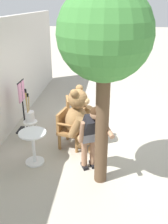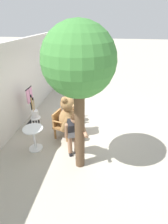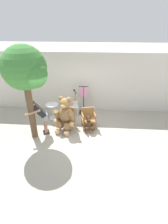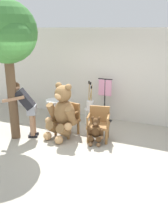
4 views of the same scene
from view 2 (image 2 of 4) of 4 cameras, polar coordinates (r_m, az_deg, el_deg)
name	(u,v)px [view 2 (image 2 of 4)]	position (r m, az deg, el deg)	size (l,w,h in m)	color
ground_plane	(86,130)	(6.07, 0.63, -5.80)	(60.00, 60.00, 0.00)	#A8A091
back_wall	(14,88)	(6.20, -22.00, 7.36)	(10.00, 0.16, 2.80)	beige
wooden_chair_left	(62,123)	(5.59, -7.13, -3.75)	(0.66, 0.64, 0.86)	olive
wooden_chair_right	(69,111)	(6.33, -5.02, 0.47)	(0.67, 0.64, 0.86)	olive
teddy_bear_large	(70,118)	(5.37, -4.74, -1.88)	(0.91, 0.91, 1.46)	olive
teddy_bear_small	(76,114)	(6.35, -2.50, -0.53)	(0.44, 0.44, 0.71)	#4C3019
person_visitor	(74,130)	(4.48, -3.39, -5.95)	(0.74, 0.69, 1.48)	black
white_stool	(36,120)	(6.15, -15.44, -2.55)	(0.34, 0.34, 0.46)	white
brush_bucket	(35,113)	(6.02, -15.80, -0.30)	(0.22, 0.22, 0.85)	white
round_side_table	(34,136)	(5.21, -16.02, -7.62)	(0.56, 0.56, 0.72)	silver
patio_tree	(81,64)	(3.55, -0.91, 15.42)	(1.54, 1.47, 3.43)	brown
clothing_display_stand	(31,105)	(6.39, -16.89, 2.14)	(0.44, 0.40, 1.36)	black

